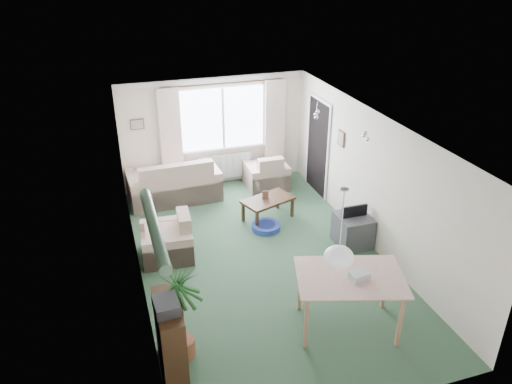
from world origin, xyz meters
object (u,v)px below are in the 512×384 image
object	(u,v)px
houseplant	(182,313)
armchair_corner	(266,170)
pet_bed	(266,227)
tv_cube	(353,230)
dining_table	(348,302)
bookshelf	(170,339)
coffee_table	(268,209)
sofa	(174,178)
armchair_left	(166,236)

from	to	relation	value
houseplant	armchair_corner	bearing A→B (deg)	59.44
pet_bed	tv_cube	bearing A→B (deg)	-36.48
dining_table	armchair_corner	bearing A→B (deg)	85.02
bookshelf	houseplant	bearing A→B (deg)	48.40
coffee_table	pet_bed	world-z (taller)	coffee_table
coffee_table	pet_bed	bearing A→B (deg)	-114.18
tv_cube	bookshelf	bearing A→B (deg)	-149.93
houseplant	dining_table	size ratio (longest dim) A/B	1.04
dining_table	tv_cube	world-z (taller)	dining_table
sofa	armchair_left	distance (m)	2.19
armchair_corner	armchair_left	xyz separation A→B (m)	(-2.51, -2.11, 0.00)
sofa	armchair_left	world-z (taller)	sofa
bookshelf	pet_bed	bearing A→B (deg)	52.57
sofa	bookshelf	world-z (taller)	bookshelf
armchair_corner	bookshelf	bearing A→B (deg)	59.46
armchair_left	bookshelf	xyz separation A→B (m)	(-0.34, -2.62, 0.12)
bookshelf	pet_bed	xyz separation A→B (m)	(2.24, 2.94, -0.46)
sofa	tv_cube	xyz separation A→B (m)	(2.71, -2.77, -0.18)
sofa	bookshelf	size ratio (longest dim) A/B	1.80
sofa	houseplant	size ratio (longest dim) A/B	1.34
bookshelf	dining_table	bearing A→B (deg)	1.62
houseplant	dining_table	distance (m)	2.28
houseplant	bookshelf	bearing A→B (deg)	-131.51
houseplant	coffee_table	bearing A→B (deg)	54.37
armchair_left	coffee_table	distance (m)	2.19
armchair_corner	coffee_table	size ratio (longest dim) A/B	0.90
armchair_left	tv_cube	world-z (taller)	armchair_left
coffee_table	bookshelf	xyz separation A→B (m)	(-2.41, -3.31, 0.30)
coffee_table	bookshelf	size ratio (longest dim) A/B	0.94
bookshelf	houseplant	size ratio (longest dim) A/B	0.74
armchair_corner	coffee_table	bearing A→B (deg)	73.16
armchair_left	tv_cube	distance (m)	3.27
dining_table	pet_bed	world-z (taller)	dining_table
armchair_left	pet_bed	distance (m)	1.96
sofa	pet_bed	xyz separation A→B (m)	(1.42, -1.81, -0.41)
armchair_left	dining_table	xyz separation A→B (m)	(2.11, -2.55, 0.02)
armchair_left	pet_bed	xyz separation A→B (m)	(1.90, 0.32, -0.34)
coffee_table	tv_cube	bearing A→B (deg)	-49.67
bookshelf	tv_cube	size ratio (longest dim) A/B	1.66
coffee_table	bookshelf	world-z (taller)	bookshelf
armchair_left	bookshelf	size ratio (longest dim) A/B	0.85
tv_cube	pet_bed	world-z (taller)	tv_cube
armchair_corner	bookshelf	world-z (taller)	bookshelf
armchair_left	houseplant	xyz separation A→B (m)	(-0.15, -2.40, 0.30)
houseplant	dining_table	bearing A→B (deg)	-3.59
pet_bed	houseplant	bearing A→B (deg)	-126.99
pet_bed	bookshelf	bearing A→B (deg)	-127.34
pet_bed	dining_table	bearing A→B (deg)	-85.90
bookshelf	houseplant	distance (m)	0.34
sofa	coffee_table	xyz separation A→B (m)	(1.58, -1.44, -0.25)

